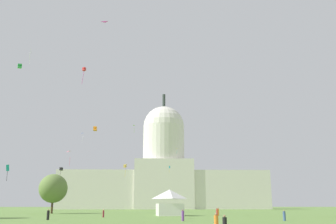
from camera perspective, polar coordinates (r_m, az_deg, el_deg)
name	(u,v)px	position (r m, az deg, el deg)	size (l,w,h in m)	color
capitol_building	(164,175)	(218.26, -0.67, -9.65)	(117.12, 26.66, 67.54)	silver
event_tent	(170,202)	(87.76, 0.25, -13.65)	(6.56, 7.78, 5.84)	white
tree_west_far	(53,188)	(114.17, -17.12, -11.09)	(8.30, 9.87, 11.07)	#4C3823
person_black_front_left	(48,215)	(67.06, -17.85, -14.75)	(0.58, 0.58, 1.74)	black
person_maroon_mid_right	(103,213)	(78.22, -9.84, -15.02)	(0.43, 0.43, 1.61)	maroon
person_red_edge_east	(217,212)	(87.98, 7.49, -14.94)	(0.40, 0.40, 1.72)	red
person_orange_back_right	(216,224)	(34.26, 7.39, -16.63)	(0.55, 0.55, 1.76)	orange
person_orange_front_right	(218,212)	(90.58, 7.65, -14.90)	(0.65, 0.65, 1.78)	orange
person_purple_near_tree_west	(183,216)	(59.94, 2.28, -15.55)	(0.48, 0.48, 1.74)	#703D93
person_black_mid_left	(225,223)	(39.65, 8.66, -16.44)	(0.63, 0.63, 1.46)	black
person_denim_lawn_far_left	(284,216)	(63.28, 17.35, -14.92)	(0.57, 0.57, 1.64)	#3D5684
kite_orange_mid	(95,129)	(128.35, -11.07, -2.52)	(1.16, 1.23, 1.46)	orange
kite_blue_mid	(84,134)	(175.44, -12.74, -3.33)	(1.75, 1.81, 4.62)	blue
kite_violet_high	(53,0)	(95.31, -17.17, 16.07)	(1.04, 0.57, 0.32)	purple
kite_pink_low	(71,153)	(79.60, -14.55, -6.14)	(1.52, 1.78, 2.79)	pink
kite_green_mid	(20,66)	(74.08, -21.71, 6.54)	(0.94, 0.93, 0.76)	green
kite_yellow_mid	(176,149)	(179.47, 1.26, -5.75)	(1.50, 1.19, 2.35)	yellow
kite_cyan_mid	(170,168)	(190.67, 0.23, -8.48)	(0.62, 0.69, 3.26)	#33BCDB
kite_white_high	(30,52)	(106.79, -20.27, 8.54)	(0.52, 1.12, 4.20)	white
kite_turquoise_low	(8,169)	(88.64, -23.31, -8.03)	(0.69, 0.29, 3.47)	teal
kite_gold_low	(125,166)	(124.96, -6.58, -8.22)	(1.09, 1.12, 4.27)	gold
kite_red_mid	(84,70)	(88.37, -12.70, 6.33)	(0.92, 0.90, 4.03)	red
kite_black_low	(61,169)	(148.95, -16.01, -8.36)	(1.30, 1.34, 3.29)	black
kite_magenta_high	(105,24)	(102.87, -9.58, 13.13)	(1.69, 0.96, 0.13)	#D1339E
kite_lime_mid	(135,127)	(120.30, -5.07, -2.22)	(0.70, 1.24, 2.14)	#8CD133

